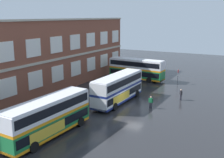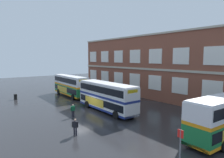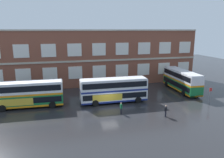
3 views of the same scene
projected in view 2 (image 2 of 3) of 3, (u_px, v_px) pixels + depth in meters
The scene contains 8 objects.
ground_plane at pixel (94, 110), 28.83m from camera, with size 120.00×120.00×0.00m, color #232326.
brick_terminal_building at pixel (169, 67), 37.06m from camera, with size 45.04×8.19×11.92m.
double_decker_near at pixel (71, 85), 39.55m from camera, with size 11.09×3.18×4.07m.
double_decker_middle at pixel (106, 96), 28.11m from camera, with size 11.05×3.03×4.07m.
waiting_passenger at pixel (75, 126), 19.24m from camera, with size 0.53×0.51×1.70m.
second_passenger at pixel (73, 110), 25.30m from camera, with size 0.25×0.63×1.70m.
bus_stand_flag at pixel (180, 145), 13.57m from camera, with size 0.44×0.10×2.70m.
station_litter_bin at pixel (16, 97), 35.99m from camera, with size 0.60×0.60×1.03m.
Camera 2 is at (23.75, -13.39, 7.59)m, focal length 31.55 mm.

